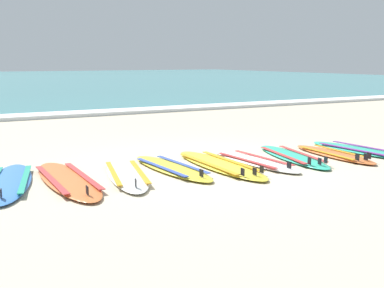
# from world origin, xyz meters

# --- Properties ---
(ground_plane) EXTENTS (80.00, 80.00, 0.00)m
(ground_plane) POSITION_xyz_m (0.00, 0.00, 0.00)
(ground_plane) COLOR #C1B599
(wave_foam_strip) EXTENTS (80.00, 1.05, 0.11)m
(wave_foam_strip) POSITION_xyz_m (0.00, 8.27, 0.06)
(wave_foam_strip) COLOR white
(wave_foam_strip) RESTS_ON ground
(surfboard_0) EXTENTS (1.09, 2.45, 0.18)m
(surfboard_0) POSITION_xyz_m (-3.23, 0.27, 0.04)
(surfboard_0) COLOR #3875CC
(surfboard_0) RESTS_ON ground
(surfboard_1) EXTENTS (0.69, 2.59, 0.18)m
(surfboard_1) POSITION_xyz_m (-2.46, 0.02, 0.04)
(surfboard_1) COLOR orange
(surfboard_1) RESTS_ON ground
(surfboard_2) EXTENTS (1.00, 2.28, 0.18)m
(surfboard_2) POSITION_xyz_m (-1.59, -0.09, 0.04)
(surfboard_2) COLOR white
(surfboard_2) RESTS_ON ground
(surfboard_3) EXTENTS (0.75, 2.24, 0.18)m
(surfboard_3) POSITION_xyz_m (-0.79, -0.00, 0.04)
(surfboard_3) COLOR yellow
(surfboard_3) RESTS_ON ground
(surfboard_4) EXTENTS (0.66, 2.54, 0.18)m
(surfboard_4) POSITION_xyz_m (0.02, -0.15, 0.04)
(surfboard_4) COLOR yellow
(surfboard_4) RESTS_ON ground
(surfboard_5) EXTENTS (0.72, 2.17, 0.18)m
(surfboard_5) POSITION_xyz_m (0.69, -0.20, 0.04)
(surfboard_5) COLOR silver
(surfboard_5) RESTS_ON ground
(surfboard_6) EXTENTS (0.94, 2.31, 0.18)m
(surfboard_6) POSITION_xyz_m (1.53, -0.19, 0.04)
(surfboard_6) COLOR #2DB793
(surfboard_6) RESTS_ON ground
(surfboard_7) EXTENTS (0.55, 2.00, 0.18)m
(surfboard_7) POSITION_xyz_m (2.34, -0.39, 0.04)
(surfboard_7) COLOR orange
(surfboard_7) RESTS_ON ground
(surfboard_8) EXTENTS (0.78, 2.32, 0.18)m
(surfboard_8) POSITION_xyz_m (3.07, -0.34, 0.04)
(surfboard_8) COLOR #2DB793
(surfboard_8) RESTS_ON ground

